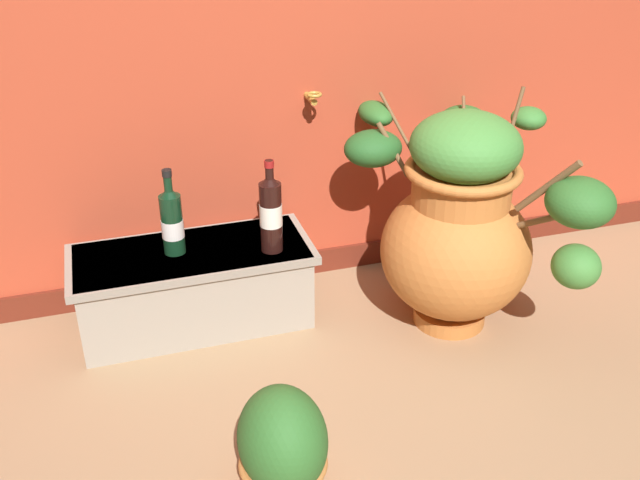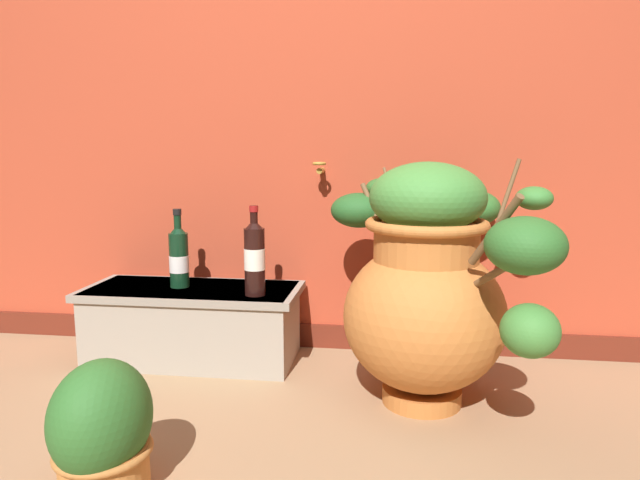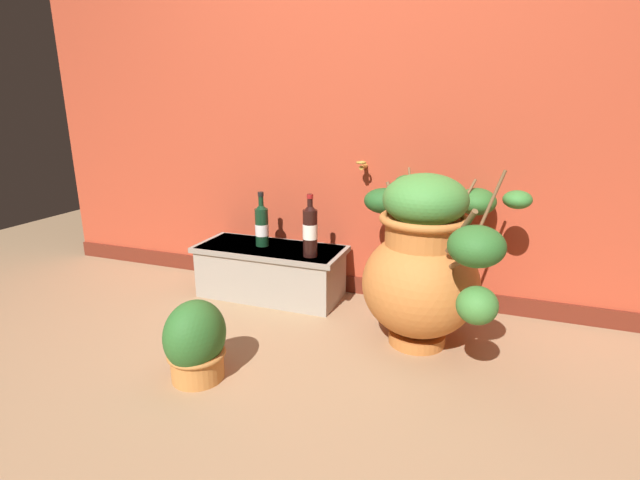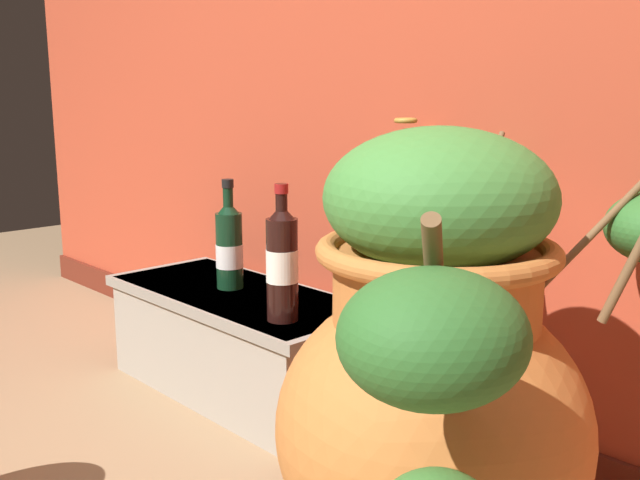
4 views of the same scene
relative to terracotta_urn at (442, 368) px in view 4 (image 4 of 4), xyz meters
The scene contains 4 objects.
terracotta_urn is the anchor object (origin of this frame).
stone_ledge 1.00m from the terracotta_urn, 163.52° to the left, with size 0.88×0.38×0.31m.
wine_bottle_left 0.68m from the terracotta_urn, 162.94° to the left, with size 0.08×0.08×0.35m.
wine_bottle_middle 1.03m from the terracotta_urn, 163.82° to the left, with size 0.08×0.08×0.32m.
Camera 4 is at (1.11, -0.36, 0.88)m, focal length 41.38 mm.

